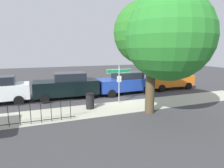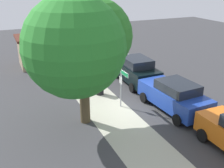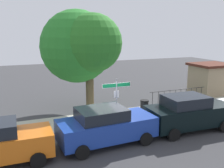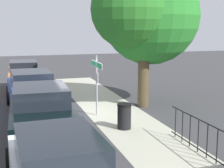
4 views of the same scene
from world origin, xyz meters
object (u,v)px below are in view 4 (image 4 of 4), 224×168
object	(u,v)px
street_sign	(97,74)
car_blue	(32,91)
car_orange	(24,76)
car_black	(42,117)
trash_bin	(124,116)
shade_tree	(146,14)

from	to	relation	value
street_sign	car_blue	world-z (taller)	street_sign
car_orange	car_blue	xyz separation A→B (m)	(4.80, 0.16, 0.01)
car_black	trash_bin	world-z (taller)	car_black
street_sign	shade_tree	world-z (taller)	shade_tree
car_orange	trash_bin	bearing A→B (deg)	21.58
trash_bin	street_sign	bearing A→B (deg)	-167.14
street_sign	car_orange	distance (m)	7.10
shade_tree	car_black	xyz separation A→B (m)	(4.48, -5.51, -3.46)
street_sign	car_black	world-z (taller)	street_sign
street_sign	car_black	bearing A→B (deg)	-40.40
car_orange	car_black	distance (m)	9.60
street_sign	trash_bin	size ratio (longest dim) A/B	2.69
shade_tree	trash_bin	world-z (taller)	shade_tree
car_orange	car_black	xyz separation A→B (m)	(9.60, 0.12, 0.07)
shade_tree	car_orange	distance (m)	8.39
car_orange	car_black	bearing A→B (deg)	1.47
shade_tree	car_blue	xyz separation A→B (m)	(-0.32, -5.48, -3.52)
street_sign	car_orange	world-z (taller)	street_sign
car_blue	car_black	world-z (taller)	car_black
shade_tree	car_blue	distance (m)	6.52
car_blue	car_black	distance (m)	4.80
street_sign	car_orange	xyz separation A→B (m)	(-6.46, -2.79, -0.93)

